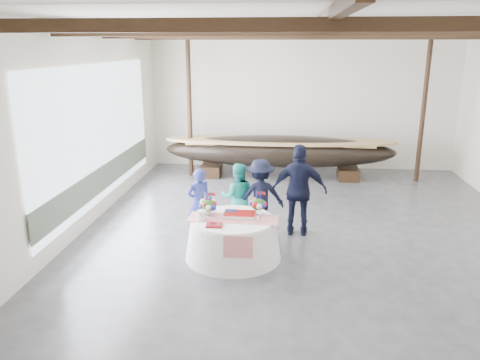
# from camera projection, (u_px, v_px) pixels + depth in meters

# --- Properties ---
(floor) EXTENTS (10.00, 12.00, 0.01)m
(floor) POSITION_uv_depth(u_px,v_px,m) (308.00, 234.00, 10.30)
(floor) COLOR #3D3D42
(floor) RESTS_ON ground
(wall_back) EXTENTS (10.00, 0.02, 4.50)m
(wall_back) POSITION_uv_depth(u_px,v_px,m) (302.00, 101.00, 15.42)
(wall_back) COLOR silver
(wall_back) RESTS_ON ground
(wall_front) EXTENTS (10.00, 0.02, 4.50)m
(wall_front) POSITION_uv_depth(u_px,v_px,m) (350.00, 261.00, 3.94)
(wall_front) COLOR silver
(wall_front) RESTS_ON ground
(wall_left) EXTENTS (0.02, 12.00, 4.50)m
(wall_left) POSITION_uv_depth(u_px,v_px,m) (79.00, 130.00, 10.13)
(wall_left) COLOR silver
(wall_left) RESTS_ON ground
(ceiling) EXTENTS (10.00, 12.00, 0.01)m
(ceiling) POSITION_uv_depth(u_px,v_px,m) (317.00, 19.00, 9.06)
(ceiling) COLOR white
(ceiling) RESTS_ON wall_back
(pavilion_structure) EXTENTS (9.80, 11.76, 4.50)m
(pavilion_structure) POSITION_uv_depth(u_px,v_px,m) (313.00, 46.00, 9.95)
(pavilion_structure) COLOR black
(pavilion_structure) RESTS_ON ground
(open_bay) EXTENTS (0.03, 7.00, 3.20)m
(open_bay) POSITION_uv_depth(u_px,v_px,m) (101.00, 140.00, 11.20)
(open_bay) COLOR silver
(open_bay) RESTS_ON ground
(longboat_display) EXTENTS (7.15, 1.43, 1.34)m
(longboat_display) POSITION_uv_depth(u_px,v_px,m) (279.00, 151.00, 14.51)
(longboat_display) COLOR black
(longboat_display) RESTS_ON ground
(banquet_table) EXTENTS (1.87, 1.87, 0.80)m
(banquet_table) POSITION_uv_depth(u_px,v_px,m) (233.00, 238.00, 9.10)
(banquet_table) COLOR white
(banquet_table) RESTS_ON ground
(tabletop_items) EXTENTS (1.75, 0.99, 0.40)m
(tabletop_items) POSITION_uv_depth(u_px,v_px,m) (231.00, 208.00, 9.10)
(tabletop_items) COLOR red
(tabletop_items) RESTS_ON banquet_table
(guest_woman_blue) EXTENTS (0.65, 0.60, 1.49)m
(guest_woman_blue) POSITION_uv_depth(u_px,v_px,m) (199.00, 202.00, 10.10)
(guest_woman_blue) COLOR navy
(guest_woman_blue) RESTS_ON ground
(guest_woman_teal) EXTENTS (0.78, 0.63, 1.54)m
(guest_woman_teal) POSITION_uv_depth(u_px,v_px,m) (238.00, 197.00, 10.37)
(guest_woman_teal) COLOR teal
(guest_woman_teal) RESTS_ON ground
(guest_man_left) EXTENTS (1.17, 0.82, 1.65)m
(guest_man_left) POSITION_uv_depth(u_px,v_px,m) (260.00, 196.00, 10.26)
(guest_man_left) COLOR black
(guest_man_left) RESTS_ON ground
(guest_man_right) EXTENTS (1.20, 0.54, 2.01)m
(guest_man_right) POSITION_uv_depth(u_px,v_px,m) (299.00, 190.00, 10.04)
(guest_man_right) COLOR black
(guest_man_right) RESTS_ON ground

